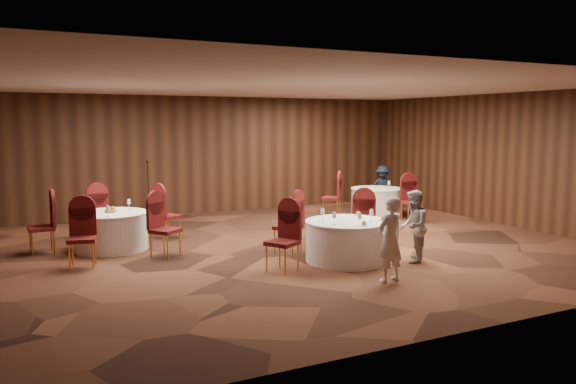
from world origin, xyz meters
name	(u,v)px	position (x,y,z in m)	size (l,w,h in m)	color
ground	(283,248)	(0.00, 0.00, 0.00)	(12.00, 12.00, 0.00)	black
room_shell	(283,150)	(0.00, 0.00, 1.96)	(12.00, 12.00, 12.00)	silver
table_main	(347,241)	(0.58, -1.43, 0.38)	(1.52, 1.52, 0.74)	silver
table_left	(111,231)	(-3.08, 1.43, 0.38)	(1.44, 1.44, 0.74)	silver
table_right	(376,202)	(4.00, 2.51, 0.38)	(1.38, 1.38, 0.74)	silver
chairs_main	(314,230)	(0.24, -0.80, 0.50)	(3.01, 1.94, 1.00)	#460E0E
chairs_left	(111,225)	(-3.07, 1.40, 0.50)	(3.11, 3.04, 1.00)	#460E0E
chairs_right	(371,200)	(3.54, 2.11, 0.50)	(2.09, 2.27, 1.00)	#460E0E
tabletop_main	(357,216)	(0.70, -1.58, 0.84)	(1.11, 1.09, 0.22)	silver
tabletop_left	(110,208)	(-3.09, 1.43, 0.82)	(0.82, 0.89, 0.22)	silver
tabletop_right	(389,183)	(4.20, 2.23, 0.90)	(0.08, 0.08, 0.22)	silver
mic_stand	(149,208)	(-1.86, 3.58, 0.46)	(0.24, 0.24, 1.59)	black
woman_a	(390,239)	(0.48, -2.84, 0.67)	(0.49, 0.32, 1.35)	silver
woman_b	(413,226)	(1.61, -2.00, 0.65)	(0.63, 0.49, 1.30)	#A8A7AC
man_c	(383,187)	(4.85, 3.42, 0.63)	(0.81, 0.47, 1.26)	black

